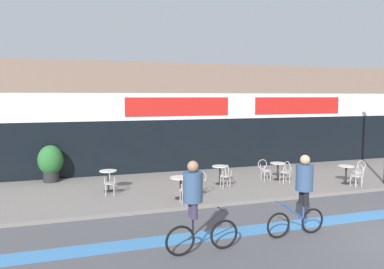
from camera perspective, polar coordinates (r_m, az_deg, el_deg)
sidewalk_slab at (r=16.25m, az=11.58°, el=-6.82°), size 40.00×5.50×0.12m
storefront_facade at (r=20.12m, az=5.09°, el=2.84°), size 40.00×4.06×5.10m
bike_lane_stripe at (r=12.34m, az=23.30°, el=-11.55°), size 36.00×0.70×0.01m
bistro_table_0 at (r=14.06m, az=-12.65°, el=-6.31°), size 0.63×0.63×0.77m
bistro_table_1 at (r=12.79m, az=-1.75°, el=-7.45°), size 0.72×0.72×0.74m
bistro_table_2 at (r=14.91m, az=4.28°, el=-5.61°), size 0.63×0.63×0.72m
bistro_table_3 at (r=16.01m, az=12.94°, el=-4.98°), size 0.64×0.64×0.71m
bistro_table_4 at (r=16.13m, az=22.44°, el=-5.18°), size 0.61×0.61×0.72m
cafe_chair_0_near at (r=13.45m, az=-12.43°, el=-6.97°), size 0.44×0.59×0.90m
cafe_chair_1_near at (r=12.21m, az=-0.93°, el=-8.15°), size 0.42×0.58×0.90m
cafe_chair_1_side at (r=12.97m, az=0.94°, el=-7.31°), size 0.59×0.44×0.90m
cafe_chair_2_near at (r=14.34m, az=5.22°, el=-6.06°), size 0.42×0.58×0.90m
cafe_chair_3_near at (r=15.48m, az=14.14°, el=-5.33°), size 0.40×0.58×0.90m
cafe_chair_3_side at (r=15.70m, az=10.98°, el=-5.10°), size 0.58×0.40×0.90m
cafe_chair_4_near at (r=15.67m, az=23.93°, el=-5.53°), size 0.40×0.57×0.90m
cafe_chair_4_side at (r=16.53m, az=24.11°, el=-4.96°), size 0.59×0.43×0.90m
planter_pot at (r=16.26m, az=-20.74°, el=-3.95°), size 1.00×1.00×1.50m
cyclist_0 at (r=8.58m, az=0.54°, el=-10.04°), size 1.81×0.52×2.16m
cyclist_1 at (r=10.12m, az=16.47°, el=-7.90°), size 1.71×0.49×2.10m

